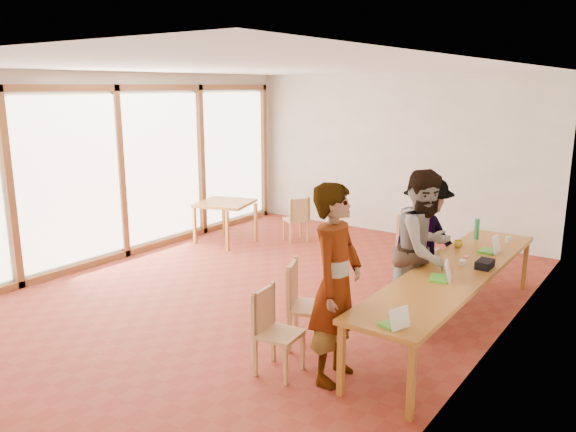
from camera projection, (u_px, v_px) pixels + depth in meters
name	position (u px, v px, depth m)	size (l,w,h in m)	color
ground	(266.00, 293.00, 7.71)	(8.00, 8.00, 0.00)	maroon
wall_back	(395.00, 155.00, 10.54)	(6.00, 0.10, 3.00)	silver
wall_right	(499.00, 216.00, 5.67)	(0.10, 8.00, 3.00)	silver
window_wall	(120.00, 167.00, 9.05)	(0.10, 8.00, 3.00)	white
ceiling	(263.00, 66.00, 7.03)	(6.00, 8.00, 0.04)	white
communal_table	(454.00, 274.00, 6.36)	(0.80, 4.00, 0.75)	#B97A29
side_table	(225.00, 206.00, 10.07)	(0.90, 0.90, 0.75)	#B97A29
chair_near	(271.00, 321.00, 5.51)	(0.44, 0.44, 0.45)	tan
chair_mid	(301.00, 295.00, 6.03)	(0.58, 0.58, 0.51)	tan
chair_far	(417.00, 247.00, 7.91)	(0.55, 0.55, 0.49)	tan
chair_empty	(411.00, 240.00, 7.99)	(0.50, 0.50, 0.55)	tan
chair_spare	(298.00, 215.00, 10.12)	(0.54, 0.54, 0.44)	tan
person_near	(336.00, 284.00, 5.27)	(0.70, 0.46, 1.93)	gray
person_mid	(424.00, 250.00, 6.46)	(0.91, 0.71, 1.87)	gray
person_far	(426.00, 241.00, 7.16)	(1.09, 0.62, 1.68)	gray
laptop_near	(396.00, 321.00, 4.83)	(0.25, 0.27, 0.19)	#4DC629
laptop_mid	(443.00, 275.00, 6.00)	(0.28, 0.30, 0.21)	#4DC629
laptop_far	(492.00, 248.00, 6.98)	(0.22, 0.26, 0.22)	#4DC629
yellow_mug	(458.00, 244.00, 7.20)	(0.12, 0.12, 0.09)	gold
green_bottle	(477.00, 229.00, 7.58)	(0.07, 0.07, 0.28)	#267F4C
clear_glass	(508.00, 239.00, 7.42)	(0.07, 0.07, 0.09)	silver
condiment_cup	(463.00, 263.00, 6.50)	(0.08, 0.08, 0.06)	white
pink_phone	(466.00, 257.00, 6.80)	(0.05, 0.10, 0.01)	#F54E60
black_pouch	(485.00, 264.00, 6.40)	(0.16, 0.26, 0.09)	black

